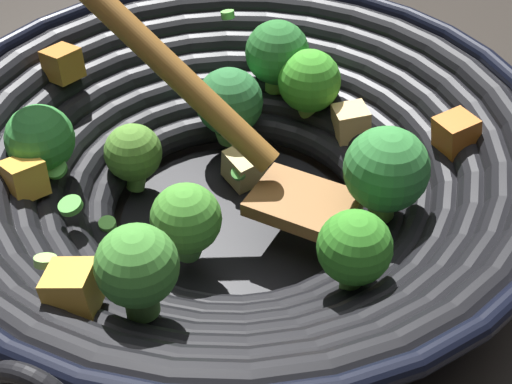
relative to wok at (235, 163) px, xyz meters
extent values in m
plane|color=#332D28|center=(0.00, 0.00, -0.06)|extent=(4.00, 4.00, 0.00)
cylinder|color=black|center=(0.00, 0.00, -0.06)|extent=(0.17, 0.17, 0.01)
torus|color=black|center=(0.00, 0.00, -0.04)|extent=(0.22, 0.22, 0.02)
torus|color=black|center=(0.00, 0.00, -0.03)|extent=(0.26, 0.26, 0.02)
torus|color=black|center=(0.00, 0.00, -0.02)|extent=(0.29, 0.29, 0.02)
torus|color=black|center=(0.00, 0.00, -0.01)|extent=(0.32, 0.32, 0.02)
torus|color=black|center=(0.00, 0.00, 0.00)|extent=(0.35, 0.35, 0.02)
torus|color=black|center=(0.00, 0.00, 0.01)|extent=(0.38, 0.38, 0.02)
torus|color=black|center=(0.00, 0.00, 0.02)|extent=(0.41, 0.41, 0.02)
torus|color=black|center=(0.00, 0.00, 0.03)|extent=(0.43, 0.43, 0.01)
cylinder|color=#79AB3E|center=(-0.03, 0.12, -0.01)|extent=(0.03, 0.03, 0.02)
sphere|color=#2C7531|center=(-0.03, 0.12, 0.01)|extent=(0.05, 0.05, 0.05)
cylinder|color=#89BB59|center=(-0.12, -0.06, -0.01)|extent=(0.02, 0.02, 0.01)
sphere|color=#368C3B|center=(-0.12, -0.06, 0.01)|extent=(0.05, 0.05, 0.05)
cylinder|color=#6CB150|center=(-0.05, 0.07, -0.03)|extent=(0.03, 0.03, 0.02)
sphere|color=#2E7339|center=(-0.05, 0.07, 0.00)|extent=(0.05, 0.05, 0.05)
cylinder|color=#84C147|center=(0.10, 0.02, -0.01)|extent=(0.02, 0.02, 0.02)
sphere|color=#35873C|center=(0.10, 0.02, 0.02)|extent=(0.06, 0.06, 0.06)
cylinder|color=#5E9C43|center=(0.03, -0.14, 0.01)|extent=(0.02, 0.02, 0.02)
sphere|color=#469437|center=(0.03, -0.14, 0.04)|extent=(0.05, 0.05, 0.05)
cylinder|color=#558F36|center=(0.11, -0.05, -0.01)|extent=(0.02, 0.02, 0.02)
sphere|color=#388E27|center=(0.11, -0.05, 0.02)|extent=(0.04, 0.04, 0.04)
cylinder|color=#7BA13E|center=(0.00, 0.11, -0.02)|extent=(0.02, 0.02, 0.02)
sphere|color=green|center=(0.00, 0.11, 0.00)|extent=(0.05, 0.05, 0.05)
cylinder|color=#78B452|center=(-0.08, -0.01, -0.04)|extent=(0.02, 0.02, 0.02)
sphere|color=#599334|center=(-0.08, -0.01, -0.02)|extent=(0.04, 0.04, 0.04)
cylinder|color=#599F48|center=(0.00, -0.06, -0.03)|extent=(0.02, 0.02, 0.02)
sphere|color=#499732|center=(0.00, -0.06, 0.00)|extent=(0.05, 0.05, 0.05)
cube|color=#E9B771|center=(0.04, 0.11, -0.02)|extent=(0.04, 0.04, 0.03)
cube|color=#C4641F|center=(0.12, 0.09, 0.01)|extent=(0.04, 0.04, 0.03)
cube|color=#D7B969|center=(-0.02, 0.04, -0.04)|extent=(0.04, 0.04, 0.03)
cube|color=#C9772C|center=(-0.16, 0.01, 0.02)|extent=(0.03, 0.03, 0.03)
cube|color=gold|center=(-0.11, -0.09, 0.00)|extent=(0.03, 0.03, 0.03)
cube|color=gold|center=(-0.01, -0.16, 0.02)|extent=(0.04, 0.03, 0.03)
cylinder|color=#56B247|center=(-0.01, 0.02, -0.03)|extent=(0.01, 0.01, 0.01)
cylinder|color=#6BC651|center=(-0.06, -0.07, -0.03)|extent=(0.02, 0.02, 0.01)
cylinder|color=#56B247|center=(-0.07, -0.09, 0.00)|extent=(0.02, 0.02, 0.01)
cylinder|color=#99D166|center=(-0.03, -0.15, 0.02)|extent=(0.02, 0.02, 0.01)
cylinder|color=#6BC651|center=(-0.08, 0.13, 0.03)|extent=(0.02, 0.02, 0.01)
cylinder|color=#56B247|center=(-0.10, -0.07, 0.00)|extent=(0.02, 0.02, 0.01)
cube|color=brown|center=(0.05, 0.00, -0.01)|extent=(0.07, 0.05, 0.01)
cylinder|color=#986229|center=(-0.08, 0.00, 0.08)|extent=(0.22, 0.03, 0.16)
camera|label=1|loc=(0.22, -0.35, 0.33)|focal=54.45mm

